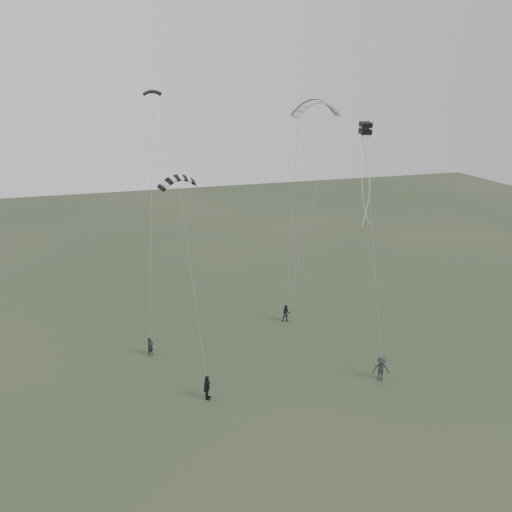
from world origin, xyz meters
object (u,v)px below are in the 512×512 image
object	(u,v)px
flyer_left	(150,347)
flyer_right	(286,313)
flyer_far	(381,369)
kite_pale_large	(317,102)
kite_box	(366,128)
flyer_center	(207,388)
kite_striped	(179,178)
kite_dark_small	(152,92)

from	to	relation	value
flyer_left	flyer_right	size ratio (longest dim) A/B	0.96
flyer_right	flyer_far	world-z (taller)	flyer_far
kite_pale_large	kite_box	bearing A→B (deg)	-105.26
flyer_center	kite_pale_large	distance (m)	24.72
flyer_left	kite_pale_large	world-z (taller)	kite_pale_large
kite_striped	kite_pale_large	bearing A→B (deg)	20.06
flyer_right	kite_dark_small	xyz separation A→B (m)	(-10.17, 1.42, 18.45)
flyer_right	kite_box	distance (m)	17.84
flyer_far	kite_box	distance (m)	16.52
flyer_right	flyer_far	xyz separation A→B (m)	(3.27, -10.46, 0.13)
kite_dark_small	kite_striped	size ratio (longest dim) A/B	0.50
flyer_left	kite_striped	xyz separation A→B (m)	(2.41, -3.11, 13.40)
flyer_left	kite_box	bearing A→B (deg)	-55.53
flyer_center	kite_pale_large	xyz separation A→B (m)	(12.38, 12.35, 17.47)
flyer_far	flyer_left	bearing A→B (deg)	170.23
flyer_far	kite_striped	distance (m)	19.06
flyer_center	kite_striped	bearing A→B (deg)	42.81
flyer_center	kite_dark_small	distance (m)	21.24
flyer_right	flyer_far	distance (m)	10.96
kite_dark_small	kite_box	xyz separation A→B (m)	(12.84, -8.31, -2.20)
flyer_far	kite_pale_large	size ratio (longest dim) A/B	0.40
kite_dark_small	kite_striped	bearing A→B (deg)	-71.63
flyer_far	flyer_center	bearing A→B (deg)	-167.96
flyer_left	kite_striped	distance (m)	13.97
flyer_left	flyer_center	world-z (taller)	flyer_center
flyer_left	kite_dark_small	distance (m)	18.95
kite_pale_large	kite_striped	bearing A→B (deg)	-156.71
kite_striped	flyer_right	bearing A→B (deg)	16.45
flyer_left	flyer_center	size ratio (longest dim) A/B	0.87
kite_pale_large	flyer_left	bearing A→B (deg)	-170.54
flyer_left	flyer_right	world-z (taller)	flyer_right
kite_striped	kite_box	distance (m)	12.60
kite_dark_small	kite_striped	xyz separation A→B (m)	(0.66, -6.94, -5.08)
flyer_center	kite_box	size ratio (longest dim) A/B	2.31
flyer_far	kite_striped	bearing A→B (deg)	177.02
kite_pale_large	kite_box	xyz separation A→B (m)	(-0.85, -10.08, -1.31)
kite_dark_small	kite_box	distance (m)	15.46
kite_striped	kite_box	xyz separation A→B (m)	(12.19, -1.37, 2.87)
flyer_left	flyer_center	bearing A→B (deg)	-104.03
flyer_right	flyer_center	xyz separation A→B (m)	(-8.85, -9.16, 0.08)
kite_striped	flyer_far	bearing A→B (deg)	-34.82
kite_dark_small	kite_pale_large	xyz separation A→B (m)	(13.69, 1.77, -0.89)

